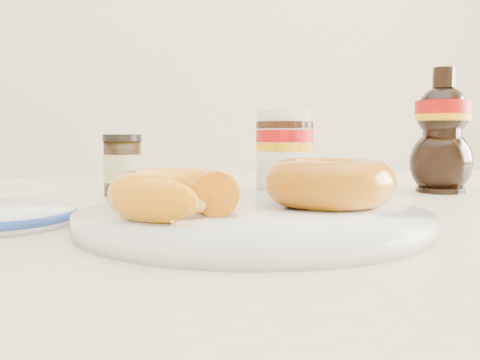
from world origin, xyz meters
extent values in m
cube|color=white|center=(0.00, 1.75, 1.30)|extent=(3.50, 0.10, 2.60)
cube|color=#F9E7BD|center=(0.00, 0.10, 0.73)|extent=(1.40, 0.90, 0.04)
cylinder|color=white|center=(-0.08, 0.00, 0.76)|extent=(0.29, 0.29, 0.01)
torus|color=white|center=(-0.08, 0.00, 0.76)|extent=(0.29, 0.29, 0.01)
torus|color=orange|center=(-0.15, -0.02, 0.78)|extent=(0.13, 0.13, 0.03)
torus|color=#A45B0A|center=(-0.01, 0.01, 0.78)|extent=(0.15, 0.15, 0.04)
cylinder|color=white|center=(0.02, 0.26, 0.80)|extent=(0.08, 0.08, 0.09)
cylinder|color=#880406|center=(0.02, 0.26, 0.82)|extent=(0.08, 0.08, 0.02)
cylinder|color=#D89905|center=(0.02, 0.26, 0.81)|extent=(0.08, 0.08, 0.01)
cylinder|color=black|center=(0.02, 0.26, 0.84)|extent=(0.08, 0.08, 0.01)
cylinder|color=white|center=(0.02, 0.26, 0.85)|extent=(0.07, 0.07, 0.02)
cylinder|color=black|center=(-0.19, 0.25, 0.78)|extent=(0.05, 0.05, 0.07)
cylinder|color=beige|center=(-0.19, 0.25, 0.78)|extent=(0.05, 0.05, 0.03)
cylinder|color=black|center=(-0.19, 0.25, 0.82)|extent=(0.05, 0.05, 0.01)
camera|label=1|loc=(-0.18, -0.43, 0.83)|focal=40.00mm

